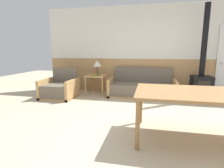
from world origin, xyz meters
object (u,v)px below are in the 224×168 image
armchair (60,89)px  side_table (96,78)px  wood_stove (202,77)px  couch (142,88)px  dining_table (208,96)px  table_lamp (97,64)px

armchair → side_table: (0.93, 0.60, 0.26)m
side_table → wood_stove: bearing=-2.3°
couch → wood_stove: wood_stove is taller
armchair → dining_table: size_ratio=0.44×
table_lamp → wood_stove: 3.00m
couch → wood_stove: (1.58, -0.12, 0.39)m
table_lamp → wood_stove: size_ratio=0.18×
side_table → dining_table: size_ratio=0.29×
couch → side_table: (-1.40, 0.00, 0.26)m
couch → wood_stove: size_ratio=0.76×
wood_stove → table_lamp: bearing=175.7°
armchair → wood_stove: 3.96m
side_table → wood_stove: (2.99, -0.12, 0.13)m
couch → side_table: couch is taller
side_table → table_lamp: table_lamp is taller
side_table → table_lamp: (0.01, 0.10, 0.44)m
armchair → dining_table: armchair is taller
armchair → side_table: 1.14m
armchair → wood_stove: wood_stove is taller
dining_table → wood_stove: wood_stove is taller
armchair → side_table: bearing=16.6°
couch → armchair: size_ratio=2.12×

